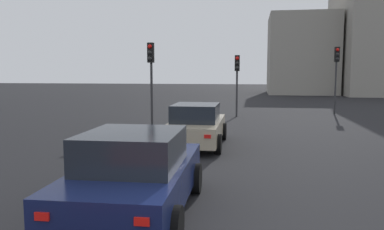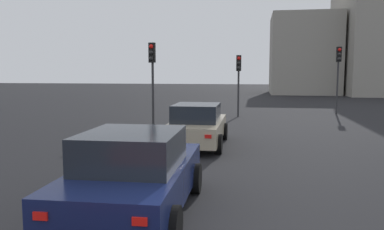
{
  "view_description": "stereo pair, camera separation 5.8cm",
  "coord_description": "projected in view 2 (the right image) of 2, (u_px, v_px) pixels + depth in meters",
  "views": [
    {
      "loc": [
        -4.11,
        -0.35,
        2.57
      ],
      "look_at": [
        4.55,
        1.03,
        1.59
      ],
      "focal_mm": 35.87,
      "sensor_mm": 36.0,
      "label": 1
    },
    {
      "loc": [
        -4.1,
        -0.41,
        2.57
      ],
      "look_at": [
        4.55,
        1.03,
        1.59
      ],
      "focal_mm": 35.87,
      "sensor_mm": 36.0,
      "label": 2
    }
  ],
  "objects": [
    {
      "name": "traffic_light_far_left",
      "position": [
        338.0,
        66.0,
        23.1
      ],
      "size": [
        0.32,
        0.29,
        4.09
      ],
      "rotation": [
        0.0,
        0.0,
        3.18
      ],
      "color": "#2D2D30",
      "rests_on": "ground_plane"
    },
    {
      "name": "car_beige_right_lead",
      "position": [
        197.0,
        125.0,
        13.42
      ],
      "size": [
        4.31,
        1.98,
        1.48
      ],
      "rotation": [
        0.0,
        0.0,
        0.01
      ],
      "color": "tan",
      "rests_on": "ground_plane"
    },
    {
      "name": "building_facade_center",
      "position": [
        303.0,
        55.0,
        46.11
      ],
      "size": [
        8.74,
        7.71,
        9.32
      ],
      "primitive_type": "cube",
      "color": "gray",
      "rests_on": "ground_plane"
    },
    {
      "name": "car_navy_right_second",
      "position": [
        135.0,
        174.0,
        6.92
      ],
      "size": [
        4.29,
        2.16,
        1.54
      ],
      "rotation": [
        0.0,
        0.0,
        0.03
      ],
      "color": "#141E4C",
      "rests_on": "ground_plane"
    },
    {
      "name": "traffic_light_near_left",
      "position": [
        239.0,
        73.0,
        21.92
      ],
      "size": [
        0.32,
        0.29,
        3.54
      ],
      "rotation": [
        0.0,
        0.0,
        3.21
      ],
      "color": "#2D2D30",
      "rests_on": "ground_plane"
    },
    {
      "name": "building_facade_left",
      "position": [
        376.0,
        18.0,
        44.31
      ],
      "size": [
        13.79,
        7.73,
        17.63
      ],
      "primitive_type": "cube",
      "color": "gray",
      "rests_on": "ground_plane"
    },
    {
      "name": "traffic_light_near_right",
      "position": [
        152.0,
        67.0,
        17.5
      ],
      "size": [
        0.32,
        0.29,
        3.91
      ],
      "rotation": [
        0.0,
        0.0,
        3.07
      ],
      "color": "#2D2D30",
      "rests_on": "ground_plane"
    }
  ]
}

